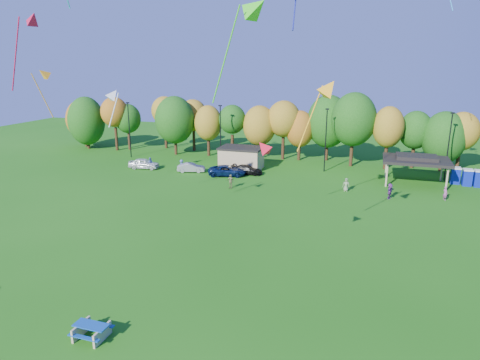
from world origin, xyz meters
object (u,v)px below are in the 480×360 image
(porta_potties, at_px, (467,177))
(picnic_table, at_px, (92,330))
(car_d, at_px, (247,170))
(car_b, at_px, (191,168))
(car_a, at_px, (144,164))
(car_c, at_px, (227,171))

(porta_potties, xyz_separation_m, picnic_table, (-26.31, -41.65, -0.59))
(picnic_table, height_order, car_d, car_d)
(picnic_table, bearing_deg, car_d, 94.15)
(porta_potties, relative_size, car_b, 0.95)
(porta_potties, height_order, car_a, porta_potties)
(porta_potties, bearing_deg, picnic_table, -122.28)
(porta_potties, bearing_deg, car_c, -171.12)
(porta_potties, height_order, car_d, porta_potties)
(car_a, height_order, car_d, car_a)
(car_d, bearing_deg, picnic_table, -176.22)
(porta_potties, xyz_separation_m, car_a, (-44.19, -4.70, -0.33))
(picnic_table, bearing_deg, car_a, 116.54)
(picnic_table, distance_m, car_d, 38.59)
(porta_potties, distance_m, car_b, 36.91)
(porta_potties, relative_size, car_c, 0.71)
(car_a, bearing_deg, car_d, -92.27)
(car_c, bearing_deg, porta_potties, -94.80)
(porta_potties, height_order, picnic_table, porta_potties)
(picnic_table, bearing_deg, car_c, 97.96)
(picnic_table, xyz_separation_m, car_a, (-17.87, 36.95, 0.26))
(picnic_table, bearing_deg, car_b, 106.23)
(car_c, xyz_separation_m, car_d, (2.37, 1.71, -0.09))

